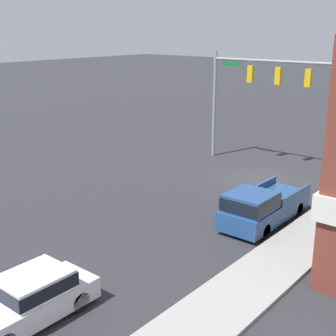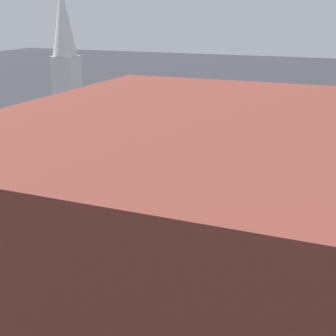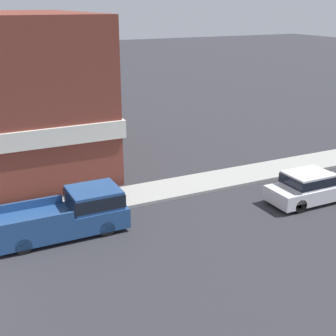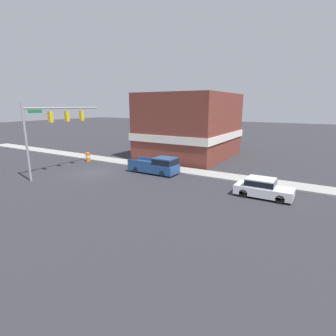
# 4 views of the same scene
# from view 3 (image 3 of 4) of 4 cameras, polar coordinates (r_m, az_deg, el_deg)

# --- Properties ---
(car_lead) EXTENTS (1.80, 4.32, 1.51)m
(car_lead) POSITION_cam_3_polar(r_m,az_deg,el_deg) (23.31, 16.90, -2.17)
(car_lead) COLOR black
(car_lead) RESTS_ON ground
(pickup_truck_parked) EXTENTS (1.98, 5.38, 1.80)m
(pickup_truck_parked) POSITION_cam_3_polar(r_m,az_deg,el_deg) (19.72, -11.65, -5.40)
(pickup_truck_parked) COLOR black
(pickup_truck_parked) RESTS_ON ground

